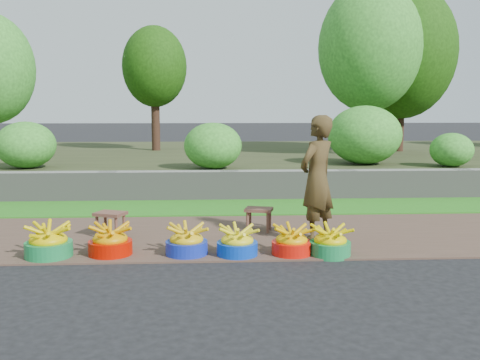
{
  "coord_description": "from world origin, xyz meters",
  "views": [
    {
      "loc": [
        -0.33,
        -5.74,
        1.69
      ],
      "look_at": [
        0.06,
        1.3,
        0.75
      ],
      "focal_mm": 40.0,
      "sensor_mm": 36.0,
      "label": 1
    }
  ],
  "objects": [
    {
      "name": "basin_c",
      "position": [
        -0.62,
        0.31,
        0.16
      ],
      "size": [
        0.49,
        0.49,
        0.36
      ],
      "color": "#1327A7",
      "rests_on": "ground"
    },
    {
      "name": "basin_a",
      "position": [
        -2.18,
        0.29,
        0.18
      ],
      "size": [
        0.53,
        0.53,
        0.4
      ],
      "color": "#15793C",
      "rests_on": "ground"
    },
    {
      "name": "stool_right",
      "position": [
        0.32,
        1.44,
        0.28
      ],
      "size": [
        0.42,
        0.36,
        0.32
      ],
      "rotation": [
        0.0,
        0.0,
        -0.26
      ],
      "color": "brown",
      "rests_on": "dirt_shoulder"
    },
    {
      "name": "vegetation",
      "position": [
        -2.7,
        7.76,
        2.8
      ],
      "size": [
        35.73,
        8.12,
        4.61
      ],
      "color": "#311D14",
      "rests_on": "earth_bank"
    },
    {
      "name": "ground_plane",
      "position": [
        0.0,
        0.0,
        0.0
      ],
      "size": [
        120.0,
        120.0,
        0.0
      ],
      "primitive_type": "plane",
      "color": "black",
      "rests_on": "ground"
    },
    {
      "name": "grass_verge",
      "position": [
        0.0,
        3.25,
        0.02
      ],
      "size": [
        80.0,
        1.5,
        0.04
      ],
      "primitive_type": "cube",
      "color": "#28781A",
      "rests_on": "ground"
    },
    {
      "name": "dirt_shoulder",
      "position": [
        0.0,
        1.25,
        0.01
      ],
      "size": [
        80.0,
        2.5,
        0.02
      ],
      "primitive_type": "cube",
      "color": "#4B372C",
      "rests_on": "ground"
    },
    {
      "name": "basin_d",
      "position": [
        -0.03,
        0.25,
        0.16
      ],
      "size": [
        0.47,
        0.47,
        0.35
      ],
      "color": "#0835B4",
      "rests_on": "ground"
    },
    {
      "name": "basin_b",
      "position": [
        -1.5,
        0.35,
        0.17
      ],
      "size": [
        0.5,
        0.5,
        0.37
      ],
      "color": "#B40D00",
      "rests_on": "ground"
    },
    {
      "name": "earth_bank",
      "position": [
        0.0,
        9.0,
        0.25
      ],
      "size": [
        80.0,
        10.0,
        0.5
      ],
      "primitive_type": "cube",
      "color": "#31381D",
      "rests_on": "ground"
    },
    {
      "name": "stool_left",
      "position": [
        -1.65,
        1.22,
        0.28
      ],
      "size": [
        0.45,
        0.4,
        0.33
      ],
      "rotation": [
        0.0,
        0.0,
        -0.37
      ],
      "color": "brown",
      "rests_on": "dirt_shoulder"
    },
    {
      "name": "basin_f",
      "position": [
        1.04,
        0.2,
        0.16
      ],
      "size": [
        0.47,
        0.47,
        0.35
      ],
      "color": "#187B3E",
      "rests_on": "ground"
    },
    {
      "name": "vendor_woman",
      "position": [
        1.01,
        0.88,
        0.82
      ],
      "size": [
        0.68,
        0.68,
        1.6
      ],
      "primitive_type": "imported",
      "rotation": [
        0.0,
        0.0,
        3.91
      ],
      "color": "black",
      "rests_on": "dirt_shoulder"
    },
    {
      "name": "retaining_wall",
      "position": [
        0.0,
        4.1,
        0.28
      ],
      "size": [
        80.0,
        0.35,
        0.55
      ],
      "primitive_type": "cube",
      "color": "slate",
      "rests_on": "ground"
    },
    {
      "name": "basin_e",
      "position": [
        0.6,
        0.25,
        0.16
      ],
      "size": [
        0.46,
        0.46,
        0.35
      ],
      "color": "red",
      "rests_on": "ground"
    }
  ]
}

